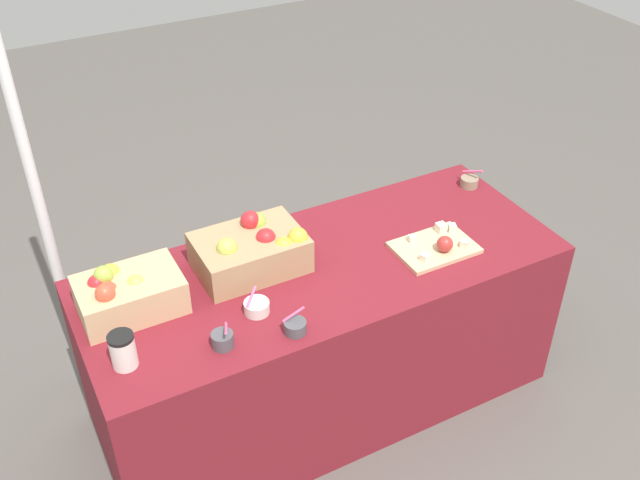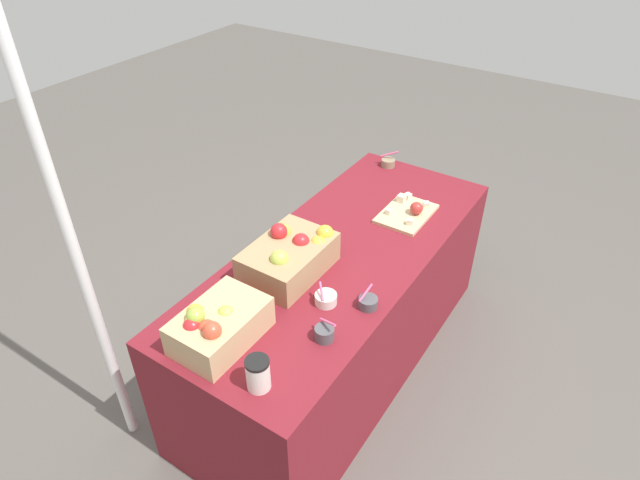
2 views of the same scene
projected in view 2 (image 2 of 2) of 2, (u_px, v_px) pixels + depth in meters
The scene contains 11 objects.
ground_plane at pixel (338, 358), 2.98m from camera, with size 10.00×10.00×0.00m, color #56514C.
table at pixel (339, 309), 2.77m from camera, with size 1.90×0.76×0.74m, color maroon.
apple_crate_left at pixel (218, 325), 2.04m from camera, with size 0.36×0.24×0.18m.
apple_crate_middle at pixel (290, 256), 2.38m from camera, with size 0.41×0.28×0.20m.
cutting_board_front at pixel (408, 212), 2.78m from camera, with size 0.32×0.23×0.08m.
sample_bowl_near at pixel (326, 299), 2.24m from camera, with size 0.09×0.09×0.09m.
sample_bowl_mid at pixel (324, 333), 2.08m from camera, with size 0.08×0.09×0.10m.
sample_bowl_far at pixel (388, 162), 3.21m from camera, with size 0.08×0.10×0.10m.
sample_bowl_extra at pixel (368, 302), 2.23m from camera, with size 0.08×0.08×0.09m.
coffee_cup at pixel (258, 374), 1.87m from camera, with size 0.09×0.09×0.13m.
tent_pole at pixel (78, 261), 2.03m from camera, with size 0.04×0.04×2.05m, color white.
Camera 2 is at (-1.75, -1.03, 2.28)m, focal length 30.62 mm.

